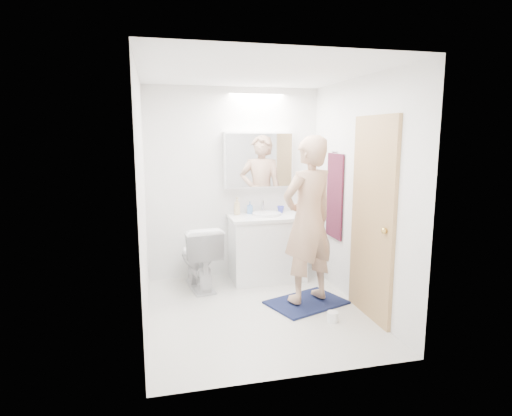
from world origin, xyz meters
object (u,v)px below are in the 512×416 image
object	(u,v)px
toilet	(199,256)
toothbrush_cup	(281,209)
soap_bottle_b	(250,208)
person	(308,220)
vanity_cabinet	(267,249)
toilet_paper_roll	(333,317)
soap_bottle_a	(237,206)
medicine_cabinet	(258,160)

from	to	relation	value
toilet	toothbrush_cup	xyz separation A→B (m)	(1.09, 0.27, 0.48)
soap_bottle_b	toilet	bearing A→B (deg)	-156.82
toilet	person	bearing A→B (deg)	136.64
vanity_cabinet	soap_bottle_b	xyz separation A→B (m)	(-0.18, 0.18, 0.51)
soap_bottle_b	toothbrush_cup	world-z (taller)	soap_bottle_b
vanity_cabinet	person	world-z (taller)	person
toothbrush_cup	toilet_paper_roll	size ratio (longest dim) A/B	0.84
person	soap_bottle_b	world-z (taller)	person
person	toilet_paper_roll	distance (m)	1.01
soap_bottle_a	toilet_paper_roll	bearing A→B (deg)	-66.72
toothbrush_cup	toilet_paper_roll	bearing A→B (deg)	-87.08
toilet	soap_bottle_a	world-z (taller)	soap_bottle_a
person	toilet_paper_roll	xyz separation A→B (m)	(0.09, -0.49, -0.88)
toilet_paper_roll	medicine_cabinet	bearing A→B (deg)	103.08
toilet	vanity_cabinet	bearing A→B (deg)	179.89
soap_bottle_b	toothbrush_cup	size ratio (longest dim) A/B	1.69
medicine_cabinet	toilet_paper_roll	world-z (taller)	medicine_cabinet
person	soap_bottle_a	xyz separation A→B (m)	(-0.56, 1.04, 0.00)
medicine_cabinet	toilet_paper_roll	bearing A→B (deg)	-76.92
vanity_cabinet	soap_bottle_b	distance (m)	0.57
toilet	soap_bottle_b	world-z (taller)	soap_bottle_b
vanity_cabinet	toilet_paper_roll	xyz separation A→B (m)	(0.30, -1.37, -0.34)
medicine_cabinet	toothbrush_cup	world-z (taller)	medicine_cabinet
vanity_cabinet	person	xyz separation A→B (m)	(0.21, -0.89, 0.54)
person	soap_bottle_a	size ratio (longest dim) A/B	7.98
soap_bottle_b	toilet_paper_roll	distance (m)	1.84
vanity_cabinet	soap_bottle_a	world-z (taller)	soap_bottle_a
toilet_paper_roll	toilet	bearing A→B (deg)	132.93
medicine_cabinet	soap_bottle_a	xyz separation A→B (m)	(-0.29, -0.06, -0.57)
vanity_cabinet	soap_bottle_b	size ratio (longest dim) A/B	5.77
soap_bottle_a	toilet_paper_roll	xyz separation A→B (m)	(0.66, -1.52, -0.88)
soap_bottle_b	toilet_paper_roll	xyz separation A→B (m)	(0.48, -1.55, -0.85)
vanity_cabinet	toilet_paper_roll	bearing A→B (deg)	-77.60
medicine_cabinet	person	world-z (taller)	medicine_cabinet
toilet	soap_bottle_a	size ratio (longest dim) A/B	3.48
toilet	toothbrush_cup	bearing A→B (deg)	-173.53
medicine_cabinet	toilet_paper_roll	xyz separation A→B (m)	(0.37, -1.58, -1.45)
toilet_paper_roll	soap_bottle_a	bearing A→B (deg)	113.28
medicine_cabinet	soap_bottle_a	world-z (taller)	medicine_cabinet
medicine_cabinet	toilet	xyz separation A→B (m)	(-0.80, -0.32, -1.11)
soap_bottle_a	soap_bottle_b	xyz separation A→B (m)	(0.17, 0.03, -0.03)
vanity_cabinet	toothbrush_cup	world-z (taller)	toothbrush_cup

